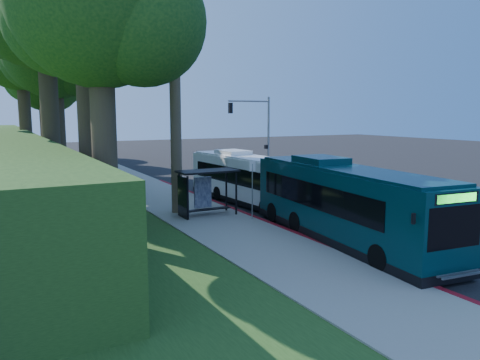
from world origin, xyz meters
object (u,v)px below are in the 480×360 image
pickup (246,174)px  white_bus (247,178)px  bus_shelter (202,184)px  teal_bus (343,202)px

pickup → white_bus: bearing=-118.3°
white_bus → pickup: bearing=57.7°
bus_shelter → pickup: 13.18m
bus_shelter → white_bus: 4.70m
teal_bus → pickup: size_ratio=2.51×
teal_bus → white_bus: bearing=92.4°
bus_shelter → white_bus: (4.04, 2.38, -0.25)m
bus_shelter → teal_bus: teal_bus is taller
pickup → bus_shelter: bearing=-128.8°
bus_shelter → pickup: (8.32, 10.16, -1.13)m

